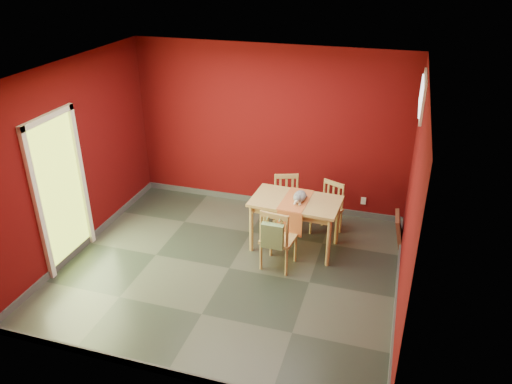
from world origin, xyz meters
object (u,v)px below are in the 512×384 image
(chair_far_right, at_px, (328,208))
(cat, at_px, (300,195))
(dining_table, at_px, (296,206))
(picture_frame, at_px, (399,229))
(chair_far_left, at_px, (287,202))
(tote_bag, at_px, (272,236))
(chair_near, at_px, (278,238))

(chair_far_right, bearing_deg, cat, -120.86)
(cat, bearing_deg, dining_table, -165.73)
(picture_frame, bearing_deg, chair_far_left, -178.95)
(dining_table, distance_m, tote_bag, 0.80)
(chair_far_left, height_order, chair_near, chair_near)
(dining_table, bearing_deg, chair_far_right, 55.23)
(dining_table, height_order, cat, cat)
(dining_table, height_order, picture_frame, dining_table)
(picture_frame, bearing_deg, dining_table, -158.57)
(tote_bag, height_order, picture_frame, tote_bag)
(tote_bag, relative_size, cat, 1.14)
(chair_far_right, xyz_separation_m, tote_bag, (-0.52, -1.34, 0.21))
(chair_far_right, height_order, cat, cat)
(chair_far_right, relative_size, cat, 2.27)
(dining_table, bearing_deg, picture_frame, 21.43)
(picture_frame, bearing_deg, chair_near, -144.03)
(dining_table, bearing_deg, chair_near, -101.23)
(chair_far_left, distance_m, cat, 0.76)
(chair_far_left, height_order, tote_bag, tote_bag)
(picture_frame, bearing_deg, tote_bag, -139.41)
(chair_far_right, bearing_deg, tote_bag, -111.02)
(chair_far_right, xyz_separation_m, chair_near, (-0.50, -1.12, 0.05))
(picture_frame, bearing_deg, cat, -157.81)
(chair_far_right, xyz_separation_m, cat, (-0.33, -0.56, 0.45))
(chair_far_left, relative_size, chair_near, 0.93)
(dining_table, xyz_separation_m, chair_near, (-0.11, -0.57, -0.21))
(chair_far_left, bearing_deg, cat, -60.31)
(tote_bag, bearing_deg, chair_far_left, 95.41)
(chair_far_left, height_order, picture_frame, chair_far_left)
(chair_far_right, height_order, chair_near, chair_near)
(dining_table, distance_m, chair_far_left, 0.64)
(chair_far_left, xyz_separation_m, cat, (0.31, -0.54, 0.43))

